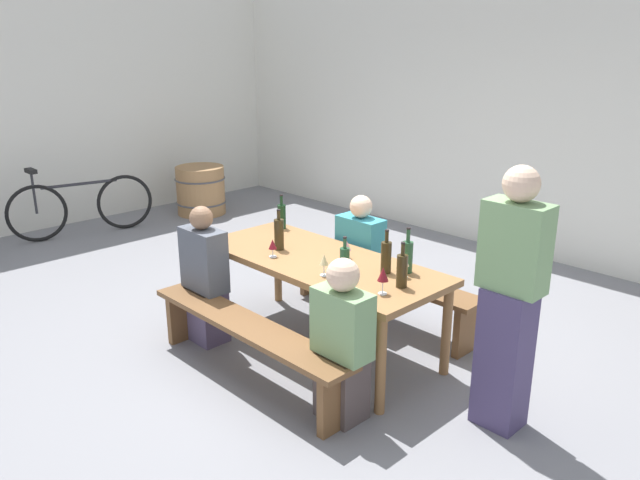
{
  "coord_description": "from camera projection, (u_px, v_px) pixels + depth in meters",
  "views": [
    {
      "loc": [
        3.22,
        -3.12,
        2.36
      ],
      "look_at": [
        0.0,
        0.0,
        0.9
      ],
      "focal_mm": 34.89,
      "sensor_mm": 36.0,
      "label": 1
    }
  ],
  "objects": [
    {
      "name": "standing_host",
      "position": [
        509.0,
        305.0,
        3.76
      ],
      "size": [
        0.39,
        0.24,
        1.68
      ],
      "rotation": [
        0.0,
        0.0,
        3.14
      ],
      "color": "#443A61",
      "rests_on": "ground"
    },
    {
      "name": "wine_barrel",
      "position": [
        201.0,
        190.0,
        8.7
      ],
      "size": [
        0.7,
        0.7,
        0.67
      ],
      "color": "#9E7247",
      "rests_on": "ground"
    },
    {
      "name": "wine_bottle_4",
      "position": [
        345.0,
        263.0,
        4.32
      ],
      "size": [
        0.07,
        0.07,
        0.31
      ],
      "color": "#234C2D",
      "rests_on": "tasting_table"
    },
    {
      "name": "bench_near",
      "position": [
        247.0,
        335.0,
        4.41
      ],
      "size": [
        1.94,
        0.3,
        0.45
      ],
      "color": "brown",
      "rests_on": "ground"
    },
    {
      "name": "ground_plane",
      "position": [
        320.0,
        346.0,
        4.99
      ],
      "size": [
        24.0,
        24.0,
        0.0
      ],
      "primitive_type": "plane",
      "color": "slate"
    },
    {
      "name": "wine_bottle_2",
      "position": [
        407.0,
        256.0,
        4.45
      ],
      "size": [
        0.08,
        0.08,
        0.34
      ],
      "color": "#234C2D",
      "rests_on": "tasting_table"
    },
    {
      "name": "seated_guest_near_0",
      "position": [
        205.0,
        279.0,
        4.94
      ],
      "size": [
        0.4,
        0.24,
        1.13
      ],
      "rotation": [
        0.0,
        0.0,
        1.57
      ],
      "color": "#524663",
      "rests_on": "ground"
    },
    {
      "name": "tasting_table",
      "position": [
        320.0,
        268.0,
        4.79
      ],
      "size": [
        2.04,
        0.85,
        0.75
      ],
      "color": "olive",
      "rests_on": "ground"
    },
    {
      "name": "wine_bottle_3",
      "position": [
        282.0,
        216.0,
        5.49
      ],
      "size": [
        0.07,
        0.07,
        0.31
      ],
      "color": "#143319",
      "rests_on": "tasting_table"
    },
    {
      "name": "wine_bottle_5",
      "position": [
        386.0,
        256.0,
        4.44
      ],
      "size": [
        0.08,
        0.08,
        0.32
      ],
      "color": "#332814",
      "rests_on": "tasting_table"
    },
    {
      "name": "bench_far",
      "position": [
        380.0,
        282.0,
        5.36
      ],
      "size": [
        1.94,
        0.3,
        0.45
      ],
      "color": "brown",
      "rests_on": "ground"
    },
    {
      "name": "seated_guest_near_1",
      "position": [
        342.0,
        344.0,
        3.91
      ],
      "size": [
        0.39,
        0.24,
        1.1
      ],
      "rotation": [
        0.0,
        0.0,
        1.57
      ],
      "color": "#4D413F",
      "rests_on": "ground"
    },
    {
      "name": "parked_bicycle_0",
      "position": [
        81.0,
        206.0,
        7.72
      ],
      "size": [
        0.42,
        1.72,
        0.9
      ],
      "rotation": [
        0.0,
        0.0,
        1.35
      ],
      "color": "black",
      "rests_on": "ground"
    },
    {
      "name": "back_wall",
      "position": [
        542.0,
        112.0,
        6.72
      ],
      "size": [
        14.0,
        0.2,
        3.2
      ],
      "primitive_type": "cube",
      "color": "silver",
      "rests_on": "ground"
    },
    {
      "name": "wine_glass_1",
      "position": [
        383.0,
        275.0,
        4.06
      ],
      "size": [
        0.07,
        0.07,
        0.19
      ],
      "color": "silver",
      "rests_on": "tasting_table"
    },
    {
      "name": "wine_bottle_1",
      "position": [
        279.0,
        234.0,
        4.93
      ],
      "size": [
        0.08,
        0.08,
        0.33
      ],
      "color": "#332814",
      "rests_on": "tasting_table"
    },
    {
      "name": "wine_bottle_0",
      "position": [
        402.0,
        270.0,
        4.18
      ],
      "size": [
        0.08,
        0.08,
        0.32
      ],
      "color": "#332814",
      "rests_on": "tasting_table"
    },
    {
      "name": "wine_glass_2",
      "position": [
        404.0,
        262.0,
        4.35
      ],
      "size": [
        0.07,
        0.07,
        0.16
      ],
      "color": "silver",
      "rests_on": "tasting_table"
    },
    {
      "name": "wine_glass_0",
      "position": [
        346.0,
        246.0,
        4.74
      ],
      "size": [
        0.07,
        0.07,
        0.15
      ],
      "color": "silver",
      "rests_on": "tasting_table"
    },
    {
      "name": "seated_guest_far_0",
      "position": [
        360.0,
        264.0,
        5.28
      ],
      "size": [
        0.41,
        0.24,
        1.13
      ],
      "rotation": [
        0.0,
        0.0,
        -1.57
      ],
      "color": "#4E3A70",
      "rests_on": "ground"
    },
    {
      "name": "wine_glass_3",
      "position": [
        324.0,
        261.0,
        4.39
      ],
      "size": [
        0.06,
        0.06,
        0.16
      ],
      "color": "silver",
      "rests_on": "tasting_table"
    },
    {
      "name": "side_wall",
      "position": [
        49.0,
        101.0,
        7.86
      ],
      "size": [
        0.2,
        7.11,
        3.2
      ],
      "primitive_type": "cube",
      "color": "silver",
      "rests_on": "ground"
    },
    {
      "name": "wine_glass_4",
      "position": [
        273.0,
        245.0,
        4.77
      ],
      "size": [
        0.06,
        0.06,
        0.14
      ],
      "color": "silver",
      "rests_on": "tasting_table"
    }
  ]
}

